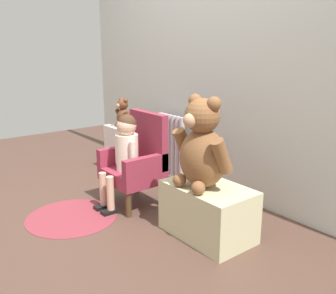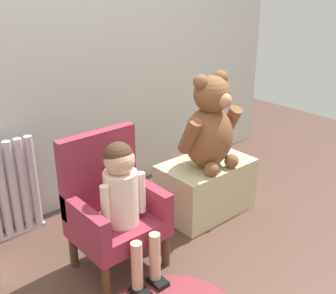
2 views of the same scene
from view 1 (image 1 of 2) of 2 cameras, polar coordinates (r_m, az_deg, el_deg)
ground_plane at (r=2.75m, az=-12.27°, el=-11.41°), size 6.00×6.00×0.00m
back_wall at (r=3.18m, az=7.29°, el=14.77°), size 3.80×0.05×2.40m
radiator at (r=3.54m, az=0.48°, el=0.08°), size 0.37×0.05×0.60m
small_dresser at (r=3.71m, az=-6.75°, el=-0.33°), size 0.34×0.27×0.46m
child_armchair at (r=2.94m, az=-4.69°, el=-2.21°), size 0.44×0.38×0.72m
child_figure at (r=2.85m, az=-6.66°, el=-0.10°), size 0.25×0.35×0.72m
low_bench at (r=2.48m, az=6.08°, el=-9.69°), size 0.58×0.37×0.35m
large_teddy_bear at (r=2.33m, az=5.23°, el=-0.12°), size 0.42×0.30×0.58m
small_teddy_bear at (r=3.61m, az=-6.83°, el=4.98°), size 0.20×0.14×0.28m
floor_rug at (r=2.88m, az=-14.46°, el=-10.27°), size 0.66×0.66×0.01m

